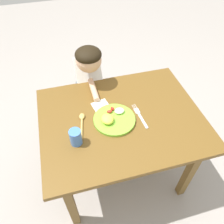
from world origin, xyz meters
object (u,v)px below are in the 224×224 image
Objects in this scene: spoon at (82,122)px; person at (90,89)px; drinking_cup at (76,137)px; fork at (140,116)px; plate at (113,119)px.

spoon is 0.51m from person.
person reaches higher than drinking_cup.
fork is at bearing -86.28° from spoon.
spoon is at bearing 170.12° from plate.
drinking_cup is (-0.25, -0.11, 0.04)m from plate.
plate is 1.21× the size of fork.
person is at bearing -4.61° from spoon.
plate is 0.17m from fork.
fork is (0.17, -0.01, -0.01)m from plate.
drinking_cup reaches higher than fork.
spoon is at bearing 68.47° from drinking_cup.
person is (0.19, 0.61, -0.20)m from drinking_cup.
spoon is 0.21× the size of person.
drinking_cup is at bearing -157.02° from plate.
drinking_cup is 0.67m from person.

